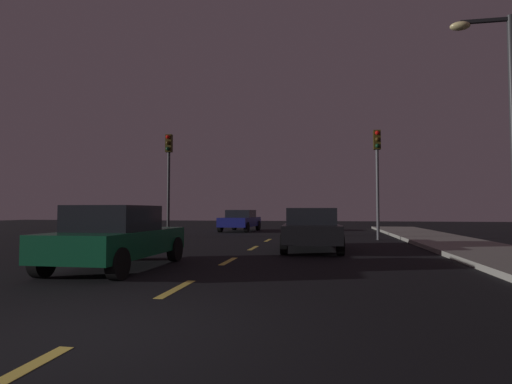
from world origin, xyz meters
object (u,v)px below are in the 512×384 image
Objects in this scene: car_stopped_ahead at (311,228)px; street_lamp_right at (503,111)px; car_adjacent_lane at (117,237)px; car_oncoming_far at (240,220)px; traffic_signal_left at (169,165)px; traffic_signal_right at (377,163)px.

street_lamp_right is at bearing -17.87° from car_stopped_ahead.
car_adjacent_lane is at bearing -129.45° from car_stopped_ahead.
car_adjacent_lane is 0.98× the size of car_oncoming_far.
street_lamp_right is (9.80, 3.50, 3.42)m from car_adjacent_lane.
street_lamp_right reaches higher than traffic_signal_left.
car_adjacent_lane is at bearing -87.86° from car_oncoming_far.
traffic_signal_left reaches higher than car_stopped_ahead.
car_adjacent_lane is at bearing -74.06° from traffic_signal_left.
traffic_signal_right reaches higher than car_adjacent_lane.
car_adjacent_lane reaches higher than car_oncoming_far.
car_oncoming_far is at bearing 127.97° from street_lamp_right.
car_adjacent_lane is (2.97, -10.38, -2.89)m from traffic_signal_left.
traffic_signal_right is 12.96m from car_adjacent_lane.
car_oncoming_far is (-4.96, 11.60, -0.02)m from car_stopped_ahead.
traffic_signal_right is at bearing 60.57° from car_stopped_ahead.
traffic_signal_left is 0.75× the size of street_lamp_right.
traffic_signal_right reaches higher than car_stopped_ahead.
street_lamp_right is at bearing 19.68° from car_adjacent_lane.
car_oncoming_far is at bearing 113.16° from car_stopped_ahead.
traffic_signal_left is at bearing 105.94° from car_adjacent_lane.
car_stopped_ahead is 6.69m from street_lamp_right.
car_oncoming_far is 17.30m from street_lamp_right.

